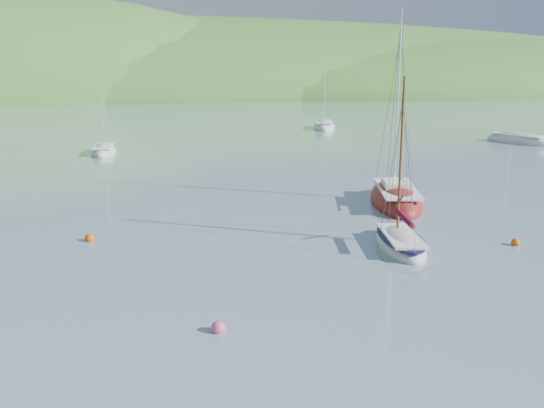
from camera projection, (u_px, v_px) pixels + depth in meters
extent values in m
plane|color=#7595A2|center=(361.00, 333.00, 18.49)|extent=(700.00, 700.00, 0.00)
ellipsoid|color=#366B28|center=(140.00, 93.00, 179.09)|extent=(440.00, 110.00, 44.00)
ellipsoid|color=#366B28|center=(432.00, 91.00, 191.24)|extent=(240.00, 100.00, 34.00)
ellipsoid|color=silver|center=(400.00, 245.00, 27.27)|extent=(3.02, 5.56, 1.29)
cube|color=white|center=(401.00, 236.00, 27.06)|extent=(2.29, 4.32, 0.10)
cylinder|color=brown|center=(401.00, 156.00, 27.00)|extent=(0.12, 0.12, 7.02)
ellipsoid|color=#0F0E36|center=(400.00, 237.00, 27.19)|extent=(2.98, 5.50, 0.22)
cylinder|color=maroon|center=(405.00, 219.00, 26.35)|extent=(0.78, 2.52, 0.24)
ellipsoid|color=maroon|center=(396.00, 201.00, 35.77)|extent=(5.12, 8.66, 2.26)
cube|color=white|center=(397.00, 189.00, 35.43)|extent=(3.90, 6.73, 0.10)
cylinder|color=white|center=(398.00, 100.00, 35.41)|extent=(0.12, 0.12, 10.24)
cube|color=white|center=(397.00, 184.00, 35.38)|extent=(2.15, 2.65, 0.42)
cylinder|color=white|center=(400.00, 176.00, 34.43)|extent=(1.25, 3.78, 0.09)
ellipsoid|color=silver|center=(104.00, 152.00, 56.24)|extent=(2.64, 6.42, 1.71)
cube|color=white|center=(103.00, 146.00, 55.98)|extent=(1.99, 5.00, 0.10)
cylinder|color=white|center=(102.00, 104.00, 55.99)|extent=(0.12, 0.12, 7.54)
ellipsoid|color=silver|center=(324.00, 127.00, 78.62)|extent=(5.09, 8.18, 2.10)
cube|color=white|center=(324.00, 122.00, 78.30)|extent=(3.88, 6.35, 0.10)
cylinder|color=white|center=(325.00, 85.00, 78.32)|extent=(0.12, 0.12, 9.26)
ellipsoid|color=silver|center=(518.00, 141.00, 63.94)|extent=(4.98, 7.84, 2.02)
cube|color=white|center=(520.00, 135.00, 63.66)|extent=(3.80, 6.08, 0.10)
cylinder|color=white|center=(515.00, 92.00, 63.51)|extent=(0.12, 0.12, 8.87)
sphere|color=#CB4D7E|center=(218.00, 328.00, 18.57)|extent=(0.46, 0.46, 0.46)
sphere|color=#D34B09|center=(515.00, 243.00, 27.52)|extent=(0.39, 0.39, 0.39)
sphere|color=#D34B09|center=(90.00, 238.00, 28.19)|extent=(0.45, 0.45, 0.45)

